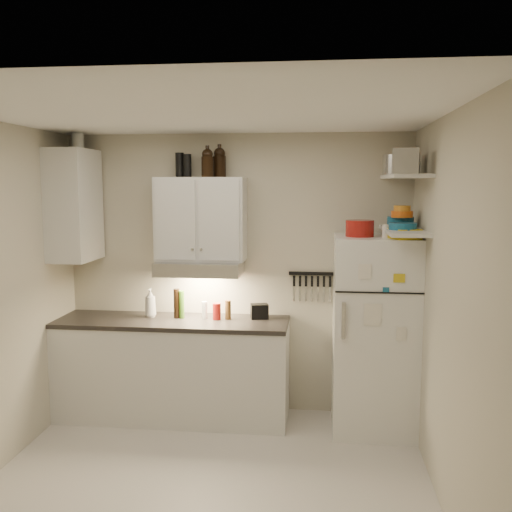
# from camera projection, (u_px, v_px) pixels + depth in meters

# --- Properties ---
(floor) EXTENTS (3.20, 3.00, 0.02)m
(floor) POSITION_uv_depth(u_px,v_px,m) (207.00, 490.00, 4.03)
(floor) COLOR beige
(floor) RESTS_ON ground
(ceiling) EXTENTS (3.20, 3.00, 0.02)m
(ceiling) POSITION_uv_depth(u_px,v_px,m) (202.00, 111.00, 3.70)
(ceiling) COLOR white
(ceiling) RESTS_ON ground
(back_wall) EXTENTS (3.20, 0.02, 2.60)m
(back_wall) POSITION_uv_depth(u_px,v_px,m) (237.00, 274.00, 5.36)
(back_wall) COLOR beige
(back_wall) RESTS_ON ground
(right_wall) EXTENTS (0.02, 3.00, 2.60)m
(right_wall) POSITION_uv_depth(u_px,v_px,m) (449.00, 314.00, 3.69)
(right_wall) COLOR beige
(right_wall) RESTS_ON ground
(base_cabinet) EXTENTS (2.10, 0.60, 0.88)m
(base_cabinet) POSITION_uv_depth(u_px,v_px,m) (173.00, 371.00, 5.22)
(base_cabinet) COLOR silver
(base_cabinet) RESTS_ON floor
(countertop) EXTENTS (2.10, 0.62, 0.04)m
(countertop) POSITION_uv_depth(u_px,v_px,m) (172.00, 322.00, 5.16)
(countertop) COLOR #272321
(countertop) RESTS_ON base_cabinet
(upper_cabinet) EXTENTS (0.80, 0.33, 0.75)m
(upper_cabinet) POSITION_uv_depth(u_px,v_px,m) (201.00, 219.00, 5.15)
(upper_cabinet) COLOR silver
(upper_cabinet) RESTS_ON back_wall
(side_cabinet) EXTENTS (0.33, 0.55, 1.00)m
(side_cabinet) POSITION_uv_depth(u_px,v_px,m) (74.00, 205.00, 5.13)
(side_cabinet) COLOR silver
(side_cabinet) RESTS_ON left_wall
(range_hood) EXTENTS (0.76, 0.46, 0.12)m
(range_hood) POSITION_uv_depth(u_px,v_px,m) (200.00, 268.00, 5.14)
(range_hood) COLOR silver
(range_hood) RESTS_ON back_wall
(fridge) EXTENTS (0.70, 0.68, 1.70)m
(fridge) POSITION_uv_depth(u_px,v_px,m) (374.00, 334.00, 4.93)
(fridge) COLOR white
(fridge) RESTS_ON floor
(shelf_hi) EXTENTS (0.30, 0.95, 0.03)m
(shelf_hi) POSITION_uv_depth(u_px,v_px,m) (405.00, 176.00, 4.60)
(shelf_hi) COLOR silver
(shelf_hi) RESTS_ON right_wall
(shelf_lo) EXTENTS (0.30, 0.95, 0.03)m
(shelf_lo) POSITION_uv_depth(u_px,v_px,m) (403.00, 231.00, 4.66)
(shelf_lo) COLOR silver
(shelf_lo) RESTS_ON right_wall
(knife_strip) EXTENTS (0.42, 0.02, 0.03)m
(knife_strip) POSITION_uv_depth(u_px,v_px,m) (312.00, 274.00, 5.25)
(knife_strip) COLOR black
(knife_strip) RESTS_ON back_wall
(dutch_oven) EXTENTS (0.29, 0.29, 0.14)m
(dutch_oven) POSITION_uv_depth(u_px,v_px,m) (360.00, 228.00, 4.79)
(dutch_oven) COLOR maroon
(dutch_oven) RESTS_ON fridge
(book_stack) EXTENTS (0.26, 0.30, 0.08)m
(book_stack) POSITION_uv_depth(u_px,v_px,m) (404.00, 234.00, 4.60)
(book_stack) COLOR gold
(book_stack) RESTS_ON fridge
(spice_jar) EXTENTS (0.07, 0.07, 0.11)m
(spice_jar) POSITION_uv_depth(u_px,v_px,m) (386.00, 231.00, 4.70)
(spice_jar) COLOR silver
(spice_jar) RESTS_ON fridge
(stock_pot) EXTENTS (0.26, 0.26, 0.17)m
(stock_pot) POSITION_uv_depth(u_px,v_px,m) (396.00, 165.00, 4.91)
(stock_pot) COLOR silver
(stock_pot) RESTS_ON shelf_hi
(tin_a) EXTENTS (0.20, 0.19, 0.17)m
(tin_a) POSITION_uv_depth(u_px,v_px,m) (408.00, 164.00, 4.54)
(tin_a) COLOR #AAAAAD
(tin_a) RESTS_ON shelf_hi
(tin_b) EXTENTS (0.20, 0.20, 0.19)m
(tin_b) POSITION_uv_depth(u_px,v_px,m) (405.00, 161.00, 4.21)
(tin_b) COLOR #AAAAAD
(tin_b) RESTS_ON shelf_hi
(bowl_teal) EXTENTS (0.22, 0.22, 0.09)m
(bowl_teal) POSITION_uv_depth(u_px,v_px,m) (400.00, 222.00, 4.83)
(bowl_teal) COLOR #175A7F
(bowl_teal) RESTS_ON shelf_lo
(bowl_orange) EXTENTS (0.18, 0.18, 0.05)m
(bowl_orange) POSITION_uv_depth(u_px,v_px,m) (402.00, 214.00, 4.73)
(bowl_orange) COLOR orange
(bowl_orange) RESTS_ON bowl_teal
(bowl_yellow) EXTENTS (0.14, 0.14, 0.04)m
(bowl_yellow) POSITION_uv_depth(u_px,v_px,m) (402.00, 208.00, 4.72)
(bowl_yellow) COLOR orange
(bowl_yellow) RESTS_ON bowl_orange
(plates) EXTENTS (0.22, 0.22, 0.06)m
(plates) POSITION_uv_depth(u_px,v_px,m) (403.00, 226.00, 4.57)
(plates) COLOR #175A7F
(plates) RESTS_ON shelf_lo
(growler_a) EXTENTS (0.11, 0.11, 0.26)m
(growler_a) POSITION_uv_depth(u_px,v_px,m) (207.00, 163.00, 5.04)
(growler_a) COLOR black
(growler_a) RESTS_ON upper_cabinet
(growler_b) EXTENTS (0.15, 0.15, 0.27)m
(growler_b) POSITION_uv_depth(u_px,v_px,m) (220.00, 162.00, 5.13)
(growler_b) COLOR black
(growler_b) RESTS_ON upper_cabinet
(thermos_a) EXTENTS (0.07, 0.07, 0.21)m
(thermos_a) POSITION_uv_depth(u_px,v_px,m) (187.00, 166.00, 5.14)
(thermos_a) COLOR black
(thermos_a) RESTS_ON upper_cabinet
(thermos_b) EXTENTS (0.09, 0.09, 0.22)m
(thermos_b) POSITION_uv_depth(u_px,v_px,m) (180.00, 165.00, 5.19)
(thermos_b) COLOR black
(thermos_b) RESTS_ON upper_cabinet
(side_jar) EXTENTS (0.11, 0.11, 0.15)m
(side_jar) POSITION_uv_depth(u_px,v_px,m) (78.00, 141.00, 5.15)
(side_jar) COLOR silver
(side_jar) RESTS_ON side_cabinet
(soap_bottle) EXTENTS (0.12, 0.12, 0.30)m
(soap_bottle) POSITION_uv_depth(u_px,v_px,m) (150.00, 301.00, 5.25)
(soap_bottle) COLOR silver
(soap_bottle) RESTS_ON countertop
(pepper_mill) EXTENTS (0.06, 0.06, 0.17)m
(pepper_mill) POSITION_uv_depth(u_px,v_px,m) (228.00, 310.00, 5.16)
(pepper_mill) COLOR brown
(pepper_mill) RESTS_ON countertop
(oil_bottle) EXTENTS (0.06, 0.06, 0.25)m
(oil_bottle) POSITION_uv_depth(u_px,v_px,m) (182.00, 305.00, 5.20)
(oil_bottle) COLOR #355F17
(oil_bottle) RESTS_ON countertop
(vinegar_bottle) EXTENTS (0.06, 0.06, 0.27)m
(vinegar_bottle) POSITION_uv_depth(u_px,v_px,m) (177.00, 303.00, 5.21)
(vinegar_bottle) COLOR black
(vinegar_bottle) RESTS_ON countertop
(clear_bottle) EXTENTS (0.07, 0.07, 0.16)m
(clear_bottle) POSITION_uv_depth(u_px,v_px,m) (205.00, 310.00, 5.20)
(clear_bottle) COLOR silver
(clear_bottle) RESTS_ON countertop
(red_jar) EXTENTS (0.09, 0.09, 0.15)m
(red_jar) POSITION_uv_depth(u_px,v_px,m) (217.00, 311.00, 5.15)
(red_jar) COLOR maroon
(red_jar) RESTS_ON countertop
(caddy) EXTENTS (0.18, 0.14, 0.13)m
(caddy) POSITION_uv_depth(u_px,v_px,m) (259.00, 311.00, 5.20)
(caddy) COLOR black
(caddy) RESTS_ON countertop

